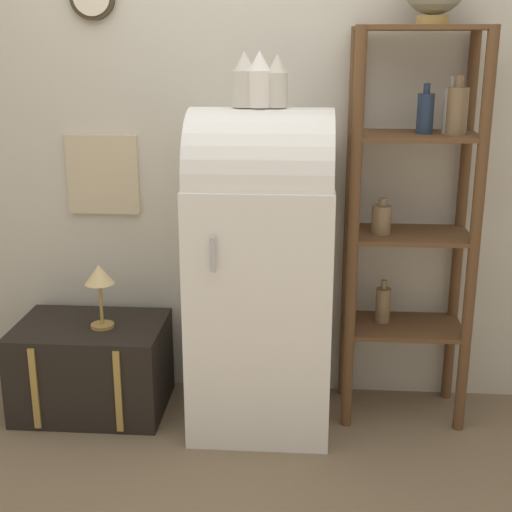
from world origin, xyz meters
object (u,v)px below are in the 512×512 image
at_px(refrigerator, 261,264).
at_px(vase_left, 244,81).
at_px(vase_center, 259,81).
at_px(vase_right, 277,83).
at_px(suitcase_trunk, 92,366).
at_px(desk_lamp, 100,280).

distance_m(refrigerator, vase_left, 0.81).
relative_size(vase_left, vase_center, 0.99).
bearing_deg(vase_center, vase_right, 0.13).
relative_size(refrigerator, vase_left, 6.37).
height_order(refrigerator, suitcase_trunk, refrigerator).
bearing_deg(vase_right, vase_center, -179.87).
bearing_deg(desk_lamp, vase_right, -0.91).
bearing_deg(suitcase_trunk, vase_right, -2.56).
xyz_separation_m(vase_center, desk_lamp, (-0.74, 0.01, -0.90)).
bearing_deg(vase_left, desk_lamp, 179.60).
relative_size(refrigerator, desk_lamp, 4.78).
distance_m(refrigerator, vase_right, 0.80).
height_order(vase_left, vase_right, vase_left).
xyz_separation_m(vase_left, desk_lamp, (-0.68, 0.00, -0.90)).
relative_size(refrigerator, suitcase_trunk, 2.09).
bearing_deg(suitcase_trunk, vase_left, -2.40).
bearing_deg(refrigerator, vase_left, -177.08).
xyz_separation_m(refrigerator, vase_left, (-0.07, -0.00, 0.81)).
distance_m(vase_center, vase_right, 0.07).
height_order(suitcase_trunk, vase_center, vase_center).
xyz_separation_m(suitcase_trunk, vase_center, (0.82, -0.04, 1.35)).
distance_m(refrigerator, suitcase_trunk, 0.99).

